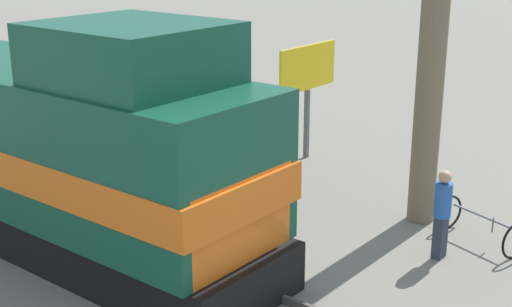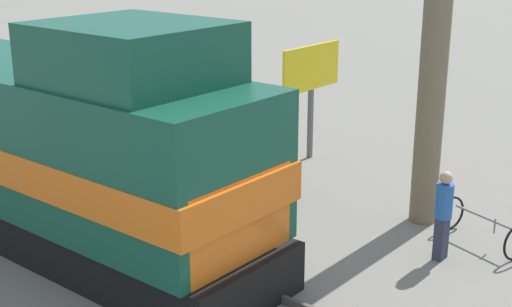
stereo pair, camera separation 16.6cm
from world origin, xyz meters
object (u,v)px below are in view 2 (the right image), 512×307
object	(u,v)px
billboard_sign	(311,73)
bicycle	(482,227)
locomotive	(21,137)
person_bystander	(443,212)
vendor_umbrella	(234,130)

from	to	relation	value
billboard_sign	bicycle	size ratio (longest dim) A/B	1.65
locomotive	bicycle	distance (m)	9.95
person_bystander	bicycle	distance (m)	1.37
locomotive	person_bystander	bearing A→B (deg)	-62.58
locomotive	bicycle	size ratio (longest dim) A/B	7.18
vendor_umbrella	locomotive	bearing A→B (deg)	146.22
vendor_umbrella	bicycle	bearing A→B (deg)	-76.80
billboard_sign	bicycle	distance (m)	6.99
vendor_umbrella	billboard_sign	distance (m)	4.00
vendor_umbrella	person_bystander	xyz separation A→B (m)	(0.15, -5.27, -0.75)
vendor_umbrella	billboard_sign	world-z (taller)	billboard_sign
locomotive	bicycle	bearing A→B (deg)	-57.49
locomotive	person_bystander	size ratio (longest dim) A/B	7.63
locomotive	person_bystander	world-z (taller)	locomotive
billboard_sign	vendor_umbrella	bearing A→B (deg)	-172.21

